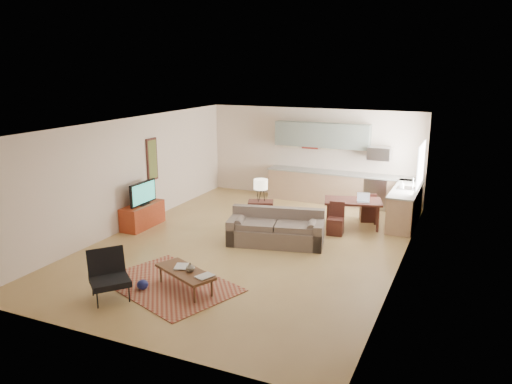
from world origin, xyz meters
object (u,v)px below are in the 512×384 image
at_px(sofa, 276,228).
at_px(armchair, 110,276).
at_px(console_table, 261,215).
at_px(tv_credenza, 143,215).
at_px(dining_table, 352,214).
at_px(coffee_table, 185,280).

xyz_separation_m(sofa, armchair, (-1.59, -3.69, 0.03)).
distance_m(sofa, console_table, 1.13).
height_order(sofa, armchair, armchair).
distance_m(armchair, tv_credenza, 3.99).
height_order(armchair, console_table, armchair).
xyz_separation_m(armchair, dining_table, (2.87, 5.58, -0.07)).
bearing_deg(armchair, dining_table, 12.81).
height_order(sofa, tv_credenza, sofa).
relative_size(tv_credenza, console_table, 1.78).
distance_m(coffee_table, tv_credenza, 3.94).
distance_m(sofa, coffee_table, 2.93).
bearing_deg(console_table, tv_credenza, -179.71).
bearing_deg(sofa, tv_credenza, 170.12).
bearing_deg(sofa, dining_table, 42.79).
relative_size(armchair, tv_credenza, 0.67).
relative_size(tv_credenza, dining_table, 0.91).
height_order(sofa, coffee_table, sofa).
relative_size(armchair, console_table, 1.18).
distance_m(coffee_table, dining_table, 5.11).
bearing_deg(dining_table, armchair, -132.80).
height_order(console_table, dining_table, console_table).
relative_size(coffee_table, armchair, 1.50).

